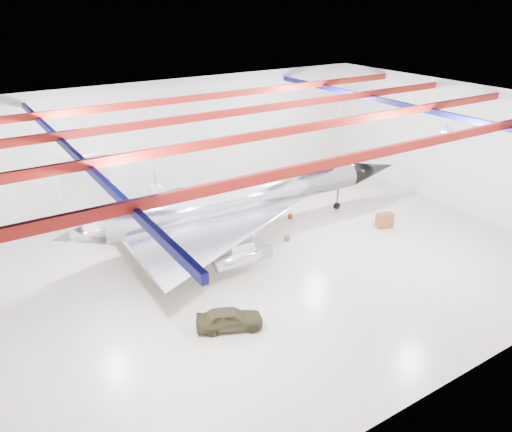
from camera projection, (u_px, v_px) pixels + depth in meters
floor at (265, 263)px, 35.89m from camera, size 40.00×40.00×0.00m
wall_back at (174, 141)px, 45.19m from camera, size 40.00×0.00×40.00m
wall_right at (457, 147)px, 43.50m from camera, size 0.00×30.00×30.00m
ceiling at (267, 110)px, 31.41m from camera, size 40.00×40.00×0.00m
ceiling_structure at (267, 121)px, 31.69m from camera, size 39.50×29.50×1.08m
jet_aircraft at (241, 202)px, 39.14m from camera, size 30.62×17.94×8.35m
jeep at (229, 319)px, 28.63m from camera, size 4.14×2.98×1.31m
desk at (385, 220)px, 41.11m from camera, size 1.50×1.04×1.25m
crate_ply at (179, 269)px, 34.79m from camera, size 0.58×0.50×0.35m
toolbox_red at (165, 237)px, 39.33m from camera, size 0.52×0.43×0.36m
engine_drum at (287, 238)px, 39.09m from camera, size 0.57×0.57×0.40m
parts_bin at (238, 224)px, 41.44m from camera, size 0.63×0.55×0.37m
crate_small at (112, 242)px, 38.57m from camera, size 0.50×0.44×0.30m
tool_chest at (290, 216)px, 42.93m from camera, size 0.51×0.51×0.38m
oil_barrel at (230, 235)px, 39.72m from camera, size 0.60×0.54×0.35m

